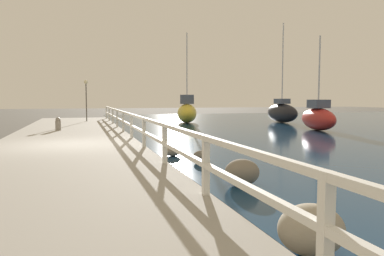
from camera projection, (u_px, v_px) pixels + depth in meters
name	position (u px, v px, depth m)	size (l,w,h in m)	color
ground_plane	(67.00, 154.00, 12.19)	(120.00, 120.00, 0.00)	#4C473D
dock_walkway	(67.00, 149.00, 12.18)	(4.80, 36.00, 0.31)	#9E998E
railing	(137.00, 124.00, 12.77)	(0.10, 32.50, 0.92)	white
boulder_far_strip	(173.00, 151.00, 11.62)	(0.47, 0.42, 0.35)	gray
boulder_downstream	(201.00, 157.00, 10.41)	(0.47, 0.42, 0.35)	#666056
boulder_upstream	(311.00, 229.00, 4.28)	(0.78, 0.70, 0.58)	gray
boulder_mid_strip	(242.00, 172.00, 7.72)	(0.73, 0.66, 0.55)	slate
mooring_bollard	(58.00, 124.00, 17.55)	(0.25, 0.25, 0.61)	gray
dock_lamp	(86.00, 91.00, 24.59)	(0.26, 0.26, 2.72)	#514C47
sailboat_yellow	(187.00, 112.00, 27.94)	(2.16, 3.83, 6.64)	gold
sailboat_red	(318.00, 118.00, 21.27)	(1.91, 3.97, 5.32)	red
sailboat_black	(282.00, 112.00, 28.33)	(1.53, 4.72, 7.43)	black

